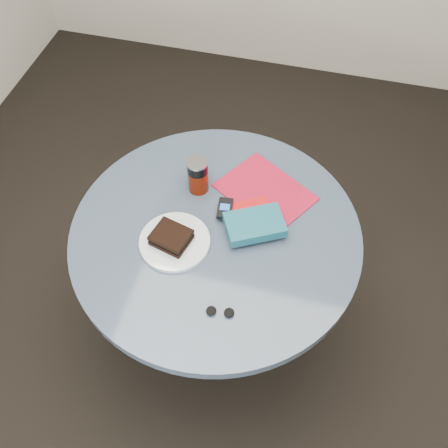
% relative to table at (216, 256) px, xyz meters
% --- Properties ---
extents(ground, '(4.00, 4.00, 0.00)m').
position_rel_table_xyz_m(ground, '(0.00, 0.00, -0.59)').
color(ground, black).
rests_on(ground, ground).
extents(table, '(1.00, 1.00, 0.75)m').
position_rel_table_xyz_m(table, '(0.00, 0.00, 0.00)').
color(table, black).
rests_on(table, ground).
extents(plate, '(0.29, 0.29, 0.02)m').
position_rel_table_xyz_m(plate, '(-0.12, -0.08, 0.17)').
color(plate, white).
rests_on(plate, table).
extents(sandwich, '(0.14, 0.13, 0.04)m').
position_rel_table_xyz_m(sandwich, '(-0.13, -0.09, 0.20)').
color(sandwich, black).
rests_on(sandwich, plate).
extents(soda_can, '(0.09, 0.09, 0.14)m').
position_rel_table_xyz_m(soda_can, '(-0.11, 0.17, 0.23)').
color(soda_can, '#601504').
rests_on(soda_can, table).
extents(pepper_grinder, '(0.04, 0.04, 0.08)m').
position_rel_table_xyz_m(pepper_grinder, '(-0.12, 0.22, 0.21)').
color(pepper_grinder, '#504922').
rests_on(pepper_grinder, table).
extents(magazine, '(0.39, 0.37, 0.01)m').
position_rel_table_xyz_m(magazine, '(0.13, 0.21, 0.17)').
color(magazine, maroon).
rests_on(magazine, table).
extents(red_book, '(0.20, 0.18, 0.01)m').
position_rel_table_xyz_m(red_book, '(0.09, 0.09, 0.18)').
color(red_book, red).
rests_on(red_book, magazine).
extents(novel, '(0.23, 0.20, 0.04)m').
position_rel_table_xyz_m(novel, '(0.13, 0.03, 0.20)').
color(novel, '#144E60').
rests_on(novel, red_book).
extents(mp3_player, '(0.06, 0.09, 0.02)m').
position_rel_table_xyz_m(mp3_player, '(0.01, 0.08, 0.19)').
color(mp3_player, black).
rests_on(mp3_player, red_book).
extents(headphones, '(0.09, 0.04, 0.02)m').
position_rel_table_xyz_m(headphones, '(0.09, -0.29, 0.17)').
color(headphones, black).
rests_on(headphones, table).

